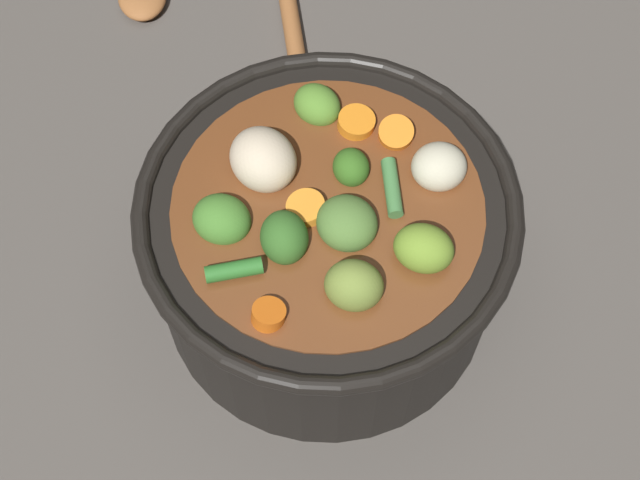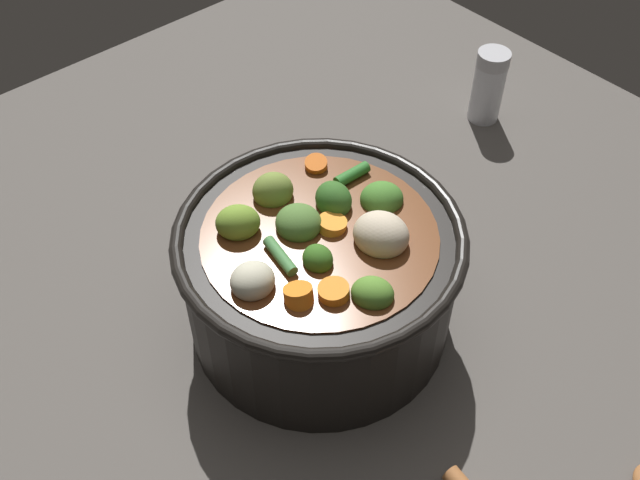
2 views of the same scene
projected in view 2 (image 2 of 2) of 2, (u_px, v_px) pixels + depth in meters
The scene contains 3 objects.
ground_plane at pixel (320, 319), 0.73m from camera, with size 1.10×1.10×0.00m, color #514C47.
cooking_pot at pixel (320, 275), 0.68m from camera, with size 0.26×0.26×0.15m.
salt_shaker at pixel (488, 86), 0.91m from camera, with size 0.04×0.04×0.09m.
Camera 2 is at (-0.29, -0.33, 0.59)m, focal length 42.00 mm.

